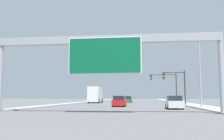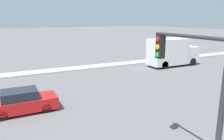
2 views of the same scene
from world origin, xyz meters
The scene contains 10 objects.
sidewalk_right centered at (11.25, 60.00, 0.07)m, with size 3.00×120.00×0.15m.
median_strip_left centered at (-10.75, 60.00, 0.07)m, with size 2.00×120.00×0.15m.
sign_gantry centered at (0.00, 17.90, 5.53)m, with size 20.37×0.73×6.91m.
car_mid_center centered at (7.00, 26.31, 0.72)m, with size 1.74×4.26×1.54m.
car_near_center centered at (0.00, 56.42, 0.70)m, with size 1.75×4.28×1.49m.
car_far_center centered at (0.00, 32.44, 0.72)m, with size 1.81×4.22×1.53m.
truck_box_primary centered at (-7.00, 51.09, 1.80)m, with size 2.37×7.06×3.57m.
traffic_light_near_intersection centered at (9.04, 38.00, 3.81)m, with size 3.74×0.32×5.68m.
traffic_light_mid_block centered at (8.44, 48.00, 4.26)m, with size 5.57×0.32×6.19m.
street_lamp_right centered at (9.99, 27.50, 5.11)m, with size 2.85×0.28×8.59m.
Camera 1 is at (3.19, -3.85, 1.47)m, focal length 40.00 mm.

